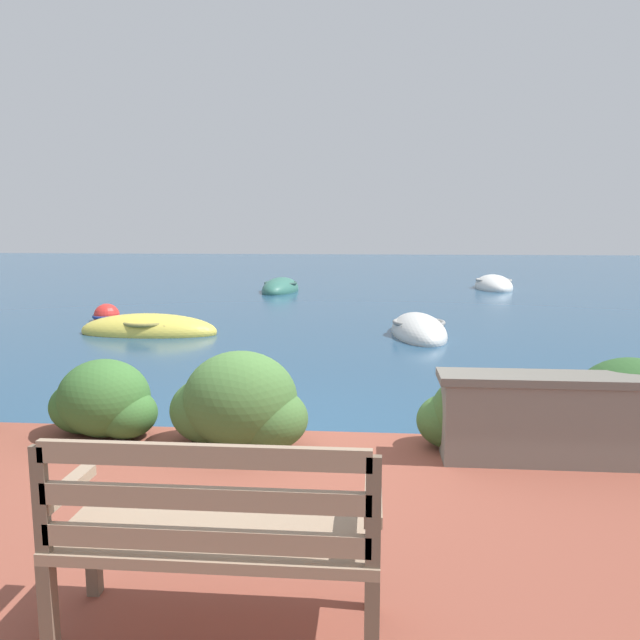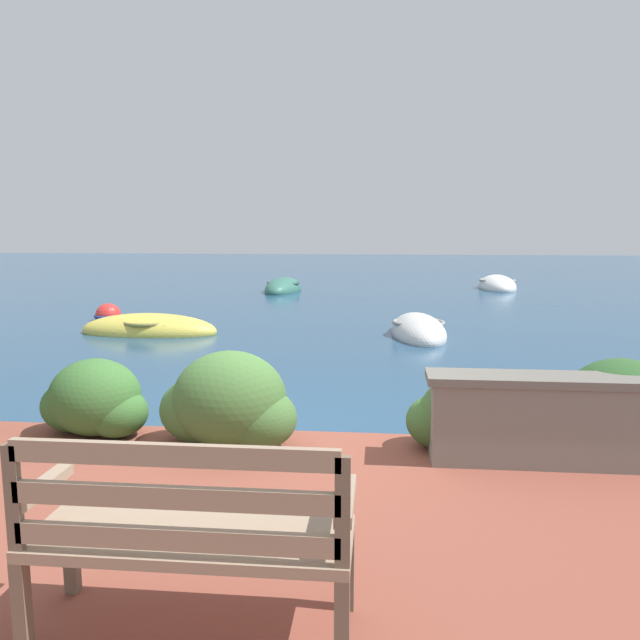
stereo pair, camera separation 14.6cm
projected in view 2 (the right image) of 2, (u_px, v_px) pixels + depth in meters
The scene contains 12 objects.
ground_plane at pixel (265, 454), 5.49m from camera, with size 80.00×80.00×0.00m.
park_bench at pixel (187, 531), 2.64m from camera, with size 1.41×0.48×0.93m.
stone_wall at pixel (549, 419), 4.64m from camera, with size 1.82×0.39×0.68m.
hedge_clump_left at pixel (94, 402), 5.30m from camera, with size 0.97×0.70×0.66m.
hedge_clump_centre at pixel (228, 405), 5.02m from camera, with size 1.15×0.83×0.78m.
hedge_clump_right at pixel (465, 418), 4.91m from camera, with size 0.92×0.66×0.62m.
hedge_clump_far_right at pixel (618, 412), 4.88m from camera, with size 1.10×0.79×0.75m.
rowboat_nearest at pixel (149, 330), 11.66m from camera, with size 2.58×1.03×0.66m.
rowboat_mid at pixel (418, 332), 11.42m from camera, with size 1.18×2.41×0.70m.
rowboat_far at pixel (283, 289), 19.22m from camera, with size 1.24×2.45×0.75m.
rowboat_outer at pixel (497, 287), 20.05m from camera, with size 1.16×2.49×0.78m.
mooring_buoy at pixel (108, 316), 13.29m from camera, with size 0.60×0.60×0.54m.
Camera 2 is at (0.99, -5.18, 1.98)m, focal length 35.00 mm.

